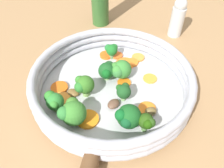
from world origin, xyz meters
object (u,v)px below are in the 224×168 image
(broccoli_floret_0, at_px, (112,49))
(mushroom_piece_1, at_px, (114,104))
(carrot_slice_0, at_px, (117,55))
(carrot_slice_9, at_px, (132,62))
(broccoli_floret_2, at_px, (84,85))
(carrot_slice_1, at_px, (106,55))
(skillet, at_px, (112,90))
(carrot_slice_6, at_px, (124,83))
(carrot_slice_10, at_px, (61,101))
(carrot_slice_5, at_px, (150,79))
(carrot_slice_8, at_px, (147,109))
(broccoli_floret_5, at_px, (120,70))
(salt_shaker, at_px, (178,18))
(broccoli_floret_4, at_px, (107,70))
(carrot_slice_4, at_px, (59,88))
(carrot_slice_3, at_px, (138,57))
(carrot_slice_2, at_px, (125,64))
(carrot_slice_7, at_px, (88,119))
(broccoli_floret_3, at_px, (146,122))
(broccoli_floret_8, at_px, (73,112))
(broccoli_floret_6, at_px, (124,90))
(broccoli_floret_1, at_px, (128,117))
(mushroom_piece_2, at_px, (73,93))
(broccoli_floret_7, at_px, (54,101))
(mushroom_piece_0, at_px, (151,111))

(broccoli_floret_0, distance_m, mushroom_piece_1, 0.16)
(carrot_slice_0, height_order, carrot_slice_9, same)
(broccoli_floret_2, bearing_deg, carrot_slice_1, -15.18)
(mushroom_piece_1, bearing_deg, carrot_slice_1, 9.03)
(skillet, xyz_separation_m, carrot_slice_6, (0.02, -0.03, 0.01))
(carrot_slice_10, bearing_deg, skillet, -68.55)
(carrot_slice_5, relative_size, carrot_slice_8, 0.89)
(carrot_slice_10, xyz_separation_m, broccoli_floret_0, (0.16, -0.10, 0.02))
(carrot_slice_1, height_order, carrot_slice_6, carrot_slice_1)
(broccoli_floret_5, relative_size, salt_shaker, 0.42)
(broccoli_floret_4, bearing_deg, carrot_slice_4, 109.56)
(carrot_slice_0, bearing_deg, carrot_slice_3, -96.08)
(broccoli_floret_0, relative_size, salt_shaker, 0.34)
(carrot_slice_5, height_order, carrot_slice_9, carrot_slice_9)
(carrot_slice_2, distance_m, carrot_slice_7, 0.19)
(carrot_slice_5, bearing_deg, carrot_slice_2, 49.07)
(broccoli_floret_4, bearing_deg, mushroom_piece_1, -167.37)
(carrot_slice_8, distance_m, broccoli_floret_4, 0.13)
(carrot_slice_5, bearing_deg, carrot_slice_0, 44.15)
(carrot_slice_8, relative_size, broccoli_floret_3, 0.85)
(broccoli_floret_0, height_order, broccoli_floret_8, broccoli_floret_8)
(carrot_slice_2, xyz_separation_m, broccoli_floret_6, (-0.11, 0.00, 0.02))
(broccoli_floret_1, height_order, mushroom_piece_2, broccoli_floret_1)
(carrot_slice_8, distance_m, broccoli_floret_7, 0.19)
(carrot_slice_9, height_order, broccoli_floret_6, broccoli_floret_6)
(carrot_slice_4, distance_m, broccoli_floret_6, 0.15)
(mushroom_piece_1, bearing_deg, carrot_slice_4, 70.35)
(carrot_slice_4, height_order, carrot_slice_10, same)
(carrot_slice_3, xyz_separation_m, carrot_slice_9, (-0.02, 0.02, 0.00))
(skillet, xyz_separation_m, mushroom_piece_0, (-0.07, -0.08, 0.01))
(carrot_slice_1, height_order, carrot_slice_3, same)
(carrot_slice_6, xyz_separation_m, carrot_slice_9, (0.07, -0.02, 0.00))
(broccoli_floret_3, height_order, broccoli_floret_7, same)
(skillet, bearing_deg, broccoli_floret_1, -160.73)
(carrot_slice_2, xyz_separation_m, broccoli_floret_0, (0.03, 0.03, 0.02))
(carrot_slice_6, height_order, broccoli_floret_7, broccoli_floret_7)
(carrot_slice_8, bearing_deg, carrot_slice_4, 75.38)
(broccoli_floret_1, height_order, broccoli_floret_5, broccoli_floret_1)
(mushroom_piece_2, bearing_deg, salt_shaker, -44.57)
(broccoli_floret_3, relative_size, mushroom_piece_2, 1.54)
(broccoli_floret_0, bearing_deg, broccoli_floret_8, 163.19)
(broccoli_floret_8, bearing_deg, broccoli_floret_3, -94.96)
(carrot_slice_2, height_order, carrot_slice_8, same)
(carrot_slice_8, bearing_deg, carrot_slice_0, 21.17)
(carrot_slice_5, xyz_separation_m, broccoli_floret_8, (-0.13, 0.16, 0.03))
(carrot_slice_0, bearing_deg, broccoli_floret_2, 154.59)
(broccoli_floret_3, bearing_deg, broccoli_floret_2, 55.54)
(carrot_slice_7, relative_size, salt_shaker, 0.39)
(mushroom_piece_2, bearing_deg, carrot_slice_10, 132.17)
(broccoli_floret_1, bearing_deg, broccoli_floret_4, 19.86)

